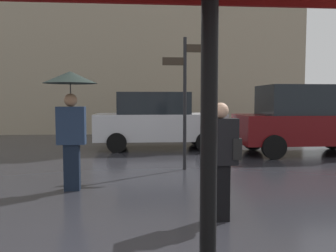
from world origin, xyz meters
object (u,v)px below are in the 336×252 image
(pedestrian_with_umbrella, at_px, (71,101))
(street_signpost, at_px, (185,90))
(parked_car_left, at_px, (305,120))
(pedestrian_with_bag, at_px, (221,154))
(parked_car_right, at_px, (158,120))

(pedestrian_with_umbrella, distance_m, street_signpost, 2.85)
(parked_car_left, height_order, street_signpost, street_signpost)
(parked_car_left, relative_size, street_signpost, 1.36)
(pedestrian_with_bag, xyz_separation_m, parked_car_right, (-0.47, 7.10, 0.04))
(pedestrian_with_umbrella, relative_size, parked_car_right, 0.50)
(pedestrian_with_bag, relative_size, street_signpost, 0.52)
(parked_car_right, distance_m, street_signpost, 3.75)
(pedestrian_with_umbrella, distance_m, parked_car_right, 5.67)
(pedestrian_with_umbrella, height_order, parked_car_right, pedestrian_with_umbrella)
(parked_car_left, bearing_deg, parked_car_right, 145.79)
(pedestrian_with_umbrella, relative_size, street_signpost, 0.70)
(pedestrian_with_bag, distance_m, street_signpost, 3.61)
(pedestrian_with_umbrella, xyz_separation_m, street_signpost, (2.27, 1.71, 0.24))
(pedestrian_with_bag, distance_m, parked_car_left, 6.77)
(parked_car_right, bearing_deg, street_signpost, -66.23)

